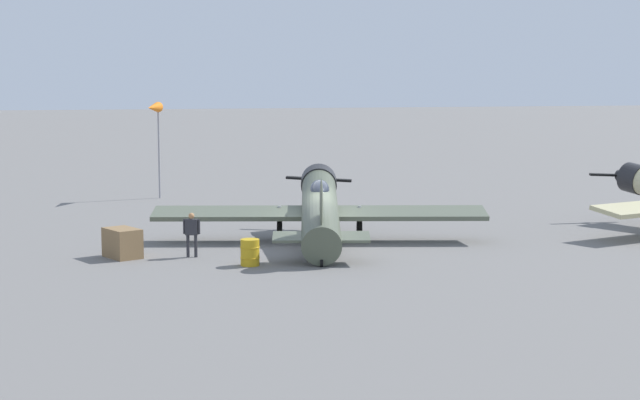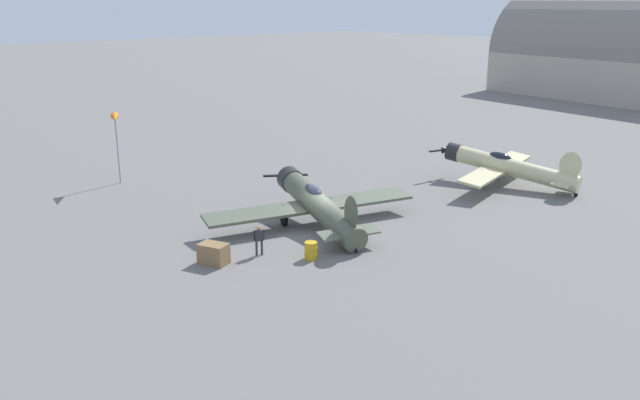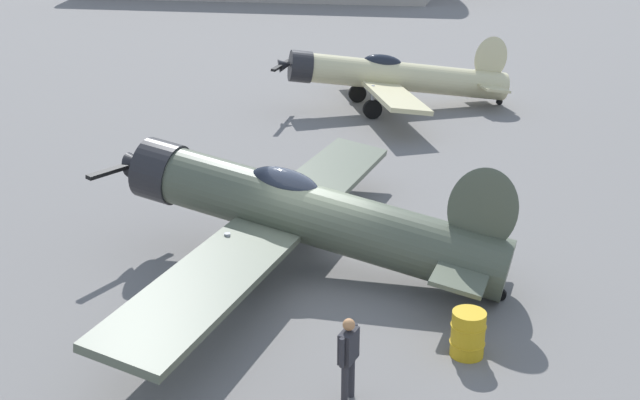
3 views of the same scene
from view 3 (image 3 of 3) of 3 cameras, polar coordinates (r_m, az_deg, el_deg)
ground_plane at (r=18.08m, az=-0.00°, el=-5.35°), size 400.00×400.00×0.00m
airplane_foreground at (r=17.68m, az=-1.52°, el=-0.96°), size 10.06×13.11×3.12m
airplane_mid_apron at (r=33.20m, az=5.46°, el=9.30°), size 10.14×10.98×3.14m
ground_crew_mechanic at (r=13.09m, az=2.16°, el=-11.40°), size 0.37×0.59×1.61m
fuel_drum at (r=14.88m, az=11.11°, el=-9.88°), size 0.69×0.69×0.92m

